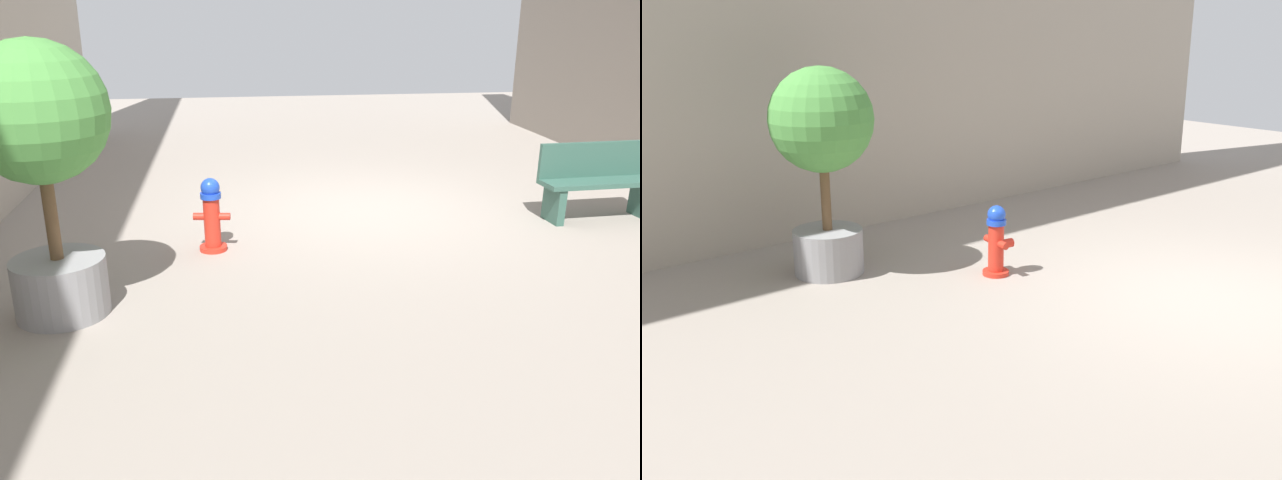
% 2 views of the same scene
% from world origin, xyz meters
% --- Properties ---
extents(ground_plane, '(23.40, 23.40, 0.00)m').
position_xyz_m(ground_plane, '(0.00, 0.00, 0.00)').
color(ground_plane, gray).
extents(fire_hydrant, '(0.41, 0.38, 0.82)m').
position_xyz_m(fire_hydrant, '(2.00, 1.22, 0.41)').
color(fire_hydrant, red).
rests_on(fire_hydrant, ground_plane).
extents(bench_near, '(1.54, 0.51, 0.95)m').
position_xyz_m(bench_near, '(-2.79, 0.70, 0.49)').
color(bench_near, '#33594C').
rests_on(bench_near, ground_plane).
extents(planter_tree, '(1.15, 1.15, 2.34)m').
position_xyz_m(planter_tree, '(3.28, 2.66, 1.50)').
color(planter_tree, gray).
rests_on(planter_tree, ground_plane).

